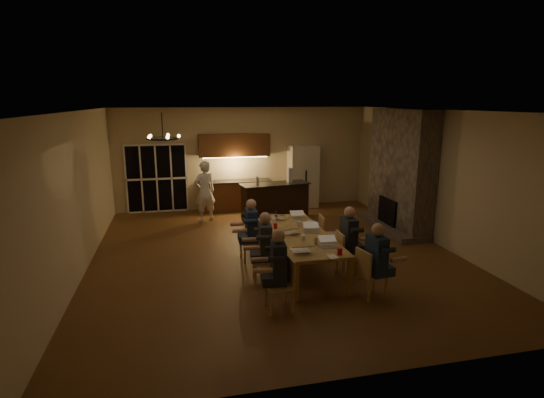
{
  "coord_description": "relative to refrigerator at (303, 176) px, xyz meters",
  "views": [
    {
      "loc": [
        -2.07,
        -8.85,
        3.41
      ],
      "look_at": [
        -0.0,
        0.3,
        1.22
      ],
      "focal_mm": 28.0,
      "sensor_mm": 36.0,
      "label": 1
    }
  ],
  "objects": [
    {
      "name": "chandelier",
      "position": [
        -4.19,
        -5.24,
        1.75
      ],
      "size": [
        0.58,
        0.58,
        0.03
      ],
      "primitive_type": "torus",
      "color": "black",
      "rests_on": "ceiling"
    },
    {
      "name": "laptop_c",
      "position": [
        -1.78,
        -4.99,
        -0.14
      ],
      "size": [
        0.39,
        0.37,
        0.23
      ],
      "primitive_type": null,
      "rotation": [
        0.0,
        0.0,
        3.46
      ],
      "color": "silver",
      "rests_on": "dining_table"
    },
    {
      "name": "right_wall",
      "position": [
        2.12,
        -4.15,
        0.6
      ],
      "size": [
        0.04,
        9.0,
        3.2
      ],
      "primitive_type": "cube",
      "color": "tan",
      "rests_on": "ground"
    },
    {
      "name": "plate_far",
      "position": [
        -1.11,
        -4.33,
        -0.24
      ],
      "size": [
        0.22,
        0.22,
        0.02
      ],
      "primitive_type": "cylinder",
      "color": "white",
      "rests_on": "dining_table"
    },
    {
      "name": "can_silver",
      "position": [
        -1.49,
        -5.76,
        -0.19
      ],
      "size": [
        0.06,
        0.06,
        0.12
      ],
      "primitive_type": "cylinder",
      "color": "#B2B2B7",
      "rests_on": "dining_table"
    },
    {
      "name": "french_doors",
      "position": [
        -4.6,
        0.32,
        0.05
      ],
      "size": [
        1.86,
        0.08,
        2.1
      ],
      "primitive_type": "cube",
      "color": "black",
      "rests_on": "ground"
    },
    {
      "name": "fireplace",
      "position": [
        1.8,
        -2.95,
        0.6
      ],
      "size": [
        0.58,
        2.5,
        3.2
      ],
      "primitive_type": "cube",
      "color": "#706258",
      "rests_on": "ground"
    },
    {
      "name": "can_cola",
      "position": [
        -1.77,
        -3.69,
        -0.19
      ],
      "size": [
        0.06,
        0.06,
        0.12
      ],
      "primitive_type": "cylinder",
      "color": "#3F0F0C",
      "rests_on": "dining_table"
    },
    {
      "name": "chair_right_far",
      "position": [
        -0.67,
        -4.37,
        -0.55
      ],
      "size": [
        0.48,
        0.48,
        0.89
      ],
      "primitive_type": null,
      "rotation": [
        0.0,
        0.0,
        1.48
      ],
      "color": "tan",
      "rests_on": "ground"
    },
    {
      "name": "person_right_mid",
      "position": [
        -0.72,
        -5.51,
        -0.31
      ],
      "size": [
        0.61,
        0.61,
        1.38
      ],
      "primitive_type": null,
      "rotation": [
        0.0,
        0.0,
        1.59
      ],
      "color": "#262931",
      "rests_on": "ground"
    },
    {
      "name": "chair_left_mid",
      "position": [
        -2.44,
        -5.54,
        -0.55
      ],
      "size": [
        0.48,
        0.48,
        0.89
      ],
      "primitive_type": null,
      "rotation": [
        0.0,
        0.0,
        -1.65
      ],
      "color": "tan",
      "rests_on": "ground"
    },
    {
      "name": "redcup_near",
      "position": [
        -1.25,
        -6.38,
        -0.19
      ],
      "size": [
        0.09,
        0.09,
        0.12
      ],
      "primitive_type": "cylinder",
      "color": "red",
      "rests_on": "dining_table"
    },
    {
      "name": "back_wall",
      "position": [
        -1.9,
        0.37,
        0.6
      ],
      "size": [
        8.0,
        0.04,
        3.2
      ],
      "primitive_type": "cube",
      "color": "tan",
      "rests_on": "ground"
    },
    {
      "name": "chair_left_far",
      "position": [
        -2.49,
        -4.37,
        -0.55
      ],
      "size": [
        0.47,
        0.47,
        0.89
      ],
      "primitive_type": null,
      "rotation": [
        0.0,
        0.0,
        -1.49
      ],
      "color": "tan",
      "rests_on": "ground"
    },
    {
      "name": "standing_person",
      "position": [
        -3.24,
        -1.06,
        -0.13
      ],
      "size": [
        0.75,
        0.62,
        1.75
      ],
      "primitive_type": "imported",
      "rotation": [
        0.0,
        0.0,
        3.51
      ],
      "color": "white",
      "rests_on": "ground"
    },
    {
      "name": "person_left_mid",
      "position": [
        -2.42,
        -5.56,
        -0.31
      ],
      "size": [
        0.66,
        0.66,
        1.38
      ],
      "primitive_type": null,
      "rotation": [
        0.0,
        0.0,
        -1.67
      ],
      "color": "#393E43",
      "rests_on": "ground"
    },
    {
      "name": "mug_back",
      "position": [
        -1.94,
        -4.2,
        -0.2
      ],
      "size": [
        0.09,
        0.09,
        0.1
      ],
      "primitive_type": "cylinder",
      "color": "white",
      "rests_on": "dining_table"
    },
    {
      "name": "bar_blender",
      "position": [
        -0.78,
        -1.23,
        0.29
      ],
      "size": [
        0.16,
        0.16,
        0.41
      ],
      "primitive_type": "cube",
      "rotation": [
        0.0,
        0.0,
        0.26
      ],
      "color": "silver",
      "rests_on": "bar_island"
    },
    {
      "name": "bar_bottle",
      "position": [
        -1.77,
        -1.44,
        0.2
      ],
      "size": [
        0.07,
        0.07,
        0.24
      ],
      "primitive_type": "cylinder",
      "color": "#99999E",
      "rests_on": "bar_island"
    },
    {
      "name": "redcup_mid",
      "position": [
        -2.0,
        -4.61,
        -0.19
      ],
      "size": [
        0.08,
        0.08,
        0.12
      ],
      "primitive_type": "cylinder",
      "color": "red",
      "rests_on": "dining_table"
    },
    {
      "name": "person_right_near",
      "position": [
        -0.69,
        -6.68,
        -0.31
      ],
      "size": [
        0.66,
        0.66,
        1.38
      ],
      "primitive_type": null,
      "rotation": [
        0.0,
        0.0,
        1.68
      ],
      "color": "navy",
      "rests_on": "ground"
    },
    {
      "name": "chair_right_mid",
      "position": [
        -0.73,
        -5.6,
        -0.55
      ],
      "size": [
        0.46,
        0.46,
        0.89
      ],
      "primitive_type": null,
      "rotation": [
        0.0,
        0.0,
        1.53
      ],
      "color": "tan",
      "rests_on": "ground"
    },
    {
      "name": "laptop_f",
      "position": [
        -1.33,
        -4.03,
        -0.14
      ],
      "size": [
        0.34,
        0.3,
        0.23
      ],
      "primitive_type": null,
      "rotation": [
        0.0,
        0.0,
        -0.07
      ],
      "color": "silver",
      "rests_on": "dining_table"
    },
    {
      "name": "person_left_near",
      "position": [
        -2.43,
        -6.64,
        -0.31
      ],
      "size": [
        0.66,
        0.66,
        1.38
      ],
      "primitive_type": null,
      "rotation": [
        0.0,
        0.0,
        -1.67
      ],
      "color": "#262931",
      "rests_on": "ground"
    },
    {
      "name": "bar_island",
      "position": [
        -1.25,
        -1.35,
        -0.46
      ],
      "size": [
        2.05,
        0.94,
        1.08
      ],
      "primitive_type": "cube",
      "rotation": [
        0.0,
        0.0,
        0.13
      ],
      "color": "black",
      "rests_on": "ground"
    },
    {
      "name": "left_wall",
      "position": [
        -5.92,
        -4.15,
        0.6
      ],
      "size": [
        0.04,
        9.0,
        3.2
      ],
      "primitive_type": "cube",
      "color": "tan",
      "rests_on": "ground"
    },
    {
      "name": "ceiling",
      "position": [
        -1.9,
        -4.15,
        2.22
      ],
      "size": [
        8.0,
        9.0,
        0.04
      ],
      "primitive_type": "cube",
      "color": "white",
      "rests_on": "back_wall"
    },
    {
      "name": "mug_front",
      "position": [
        -1.64,
        -5.45,
        -0.2
      ],
      "size": [
        0.09,
        0.09,
        0.1
      ],
      "primitive_type": "cylinder",
      "color": "white",
      "rests_on": "dining_table"
    },
    {
      "name": "laptop_b",
      "position": [
        -1.29,
        -5.94,
        -0.14
      ],
      "size": [
        0.34,
        0.31,
        0.23
      ],
      "primitive_type": null,
      "rotation": [
        0.0,
        0.0,
        -0.09
      ],
      "color": "silver",
      "rests_on": "dining_table"
    },
    {
      "name": "mug_mid",
      "position": [
        -1.45,
        -4.51,
        -0.2
      ],
      "size": [
        0.09,
        0.09,
        0.1
      ],
      "primitive_type": "cylinder",
      "color": "white",
      "rests_on": "dining_table"
    },
    {
      "name": "chair_left_near",
      "position": [
        -2.43,
        -6.7,
        -0.55
      ],
      "size": [
        0.46,
        0.46,
        0.89
      ],
      "primitive_type": null,
      "rotation": [
        0.0,
        0.0,
        -1.51
      ],
      "color": "tan",
      "rests_on": "ground"
    },
    {
      "name": "kitchenette",
      "position": [
        -2.2,
        0.05,
        0.2
      ],
      "size": [
        2.24,
        0.68,
        2.4
      ],
      "primitive_type": null,
      "color": "brown",
      "rests_on": "ground"
    },
    {
      "name": "notepad",
      "position": [
        -1.41,
        -6.46,
        -0.24
      ],
      "size": [
        0.17,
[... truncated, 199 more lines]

